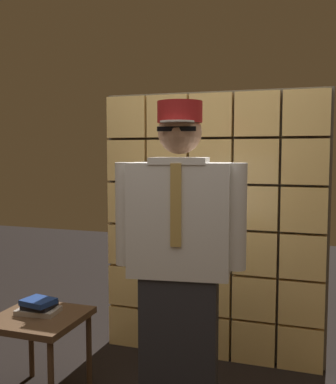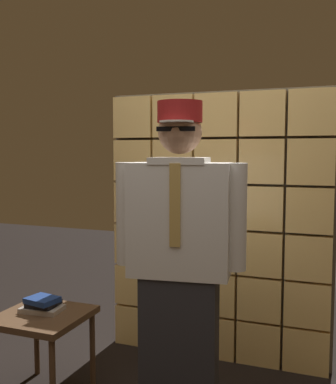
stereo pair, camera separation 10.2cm
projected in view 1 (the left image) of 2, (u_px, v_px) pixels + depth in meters
glass_block_wall at (211, 228)px, 3.38m from camera, size 1.66×0.10×1.99m
standing_person at (179, 262)px, 2.49m from camera, size 0.72×0.34×1.80m
side_table at (39, 326)px, 2.83m from camera, size 0.52×0.52×0.53m
book_stack at (39, 306)px, 2.86m from camera, size 0.26×0.20×0.09m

